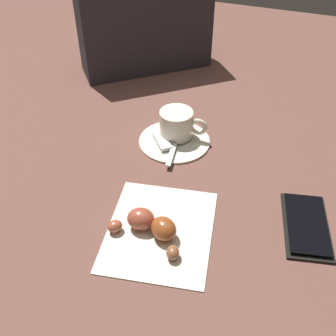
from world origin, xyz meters
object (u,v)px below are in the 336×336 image
at_px(laptop_bag, 145,27).
at_px(sugar_packet, 162,140).
at_px(espresso_cup, 177,123).
at_px(cell_phone, 306,225).
at_px(croissant, 151,226).
at_px(saucer, 174,140).
at_px(teaspoon, 176,138).
at_px(napkin, 160,230).

bearing_deg(laptop_bag, sugar_packet, 77.88).
distance_m(espresso_cup, cell_phone, 0.30).
relative_size(croissant, laptop_bag, 0.41).
xyz_separation_m(sugar_packet, croissant, (-0.21, -0.06, 0.01)).
height_order(saucer, sugar_packet, sugar_packet).
bearing_deg(laptop_bag, espresso_cup, 83.66).
relative_size(espresso_cup, croissant, 0.70).
bearing_deg(croissant, laptop_bag, 22.93).
xyz_separation_m(espresso_cup, sugar_packet, (-0.03, 0.02, -0.02)).
relative_size(espresso_cup, sugar_packet, 1.46).
bearing_deg(laptop_bag, teaspoon, 82.92).
xyz_separation_m(napkin, croissant, (-0.01, 0.01, 0.02)).
height_order(cell_phone, laptop_bag, laptop_bag).
bearing_deg(croissant, espresso_cup, 10.08).
relative_size(saucer, cell_phone, 0.96).
bearing_deg(teaspoon, napkin, -167.35).
bearing_deg(sugar_packet, teaspoon, 86.19).
xyz_separation_m(saucer, croissant, (-0.23, -0.04, 0.02)).
bearing_deg(cell_phone, teaspoon, 62.14).
height_order(teaspoon, cell_phone, teaspoon).
height_order(espresso_cup, laptop_bag, laptop_bag).
bearing_deg(napkin, cell_phone, -68.22).
height_order(teaspoon, sugar_packet, teaspoon).
distance_m(cell_phone, laptop_bag, 0.59).
xyz_separation_m(saucer, teaspoon, (0.00, -0.00, 0.01)).
height_order(espresso_cup, croissant, espresso_cup).
xyz_separation_m(napkin, cell_phone, (0.08, -0.21, 0.00)).
height_order(saucer, espresso_cup, espresso_cup).
bearing_deg(espresso_cup, laptop_bag, 33.26).
distance_m(espresso_cup, napkin, 0.24).
height_order(sugar_packet, napkin, sugar_packet).
bearing_deg(espresso_cup, napkin, -167.14).
height_order(saucer, napkin, saucer).
height_order(espresso_cup, teaspoon, espresso_cup).
relative_size(espresso_cup, cell_phone, 0.61).
bearing_deg(teaspoon, laptop_bag, 32.51).
distance_m(croissant, cell_phone, 0.23).
xyz_separation_m(croissant, cell_phone, (0.09, -0.21, -0.01)).
height_order(napkin, cell_phone, cell_phone).
bearing_deg(sugar_packet, cell_phone, 28.36).
xyz_separation_m(teaspoon, napkin, (-0.22, -0.05, -0.01)).
height_order(saucer, laptop_bag, laptop_bag).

